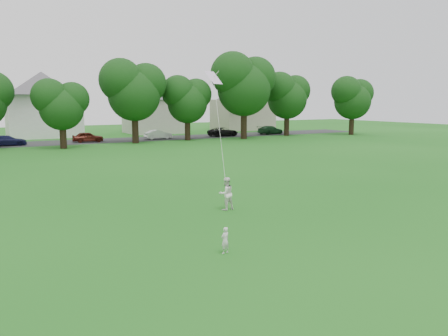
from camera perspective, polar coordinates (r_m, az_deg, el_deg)
ground at (r=15.34m, az=5.32°, el=-9.38°), size 160.00×160.00×0.00m
street at (r=54.75m, az=-20.93°, el=3.10°), size 90.00×7.00×0.01m
toddler at (r=13.88m, az=0.14°, el=-9.42°), size 0.35×0.27×0.86m
older_boy at (r=19.25m, az=0.27°, el=-3.37°), size 0.75×0.61×1.46m
kite at (r=20.95m, az=-0.61°, el=5.30°), size 1.31×2.43×6.48m
tree_row at (r=49.24m, az=-17.43°, el=10.09°), size 82.64×8.63×11.29m
parked_cars at (r=53.90m, az=-19.66°, el=3.73°), size 64.56×2.35×1.26m
house_row at (r=64.33m, az=-23.47°, el=8.25°), size 77.70×13.90×10.34m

